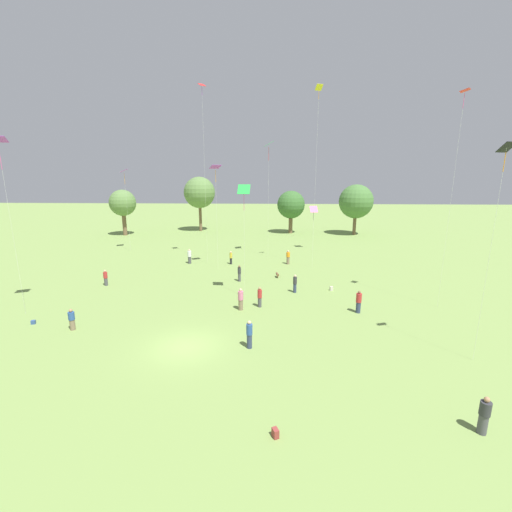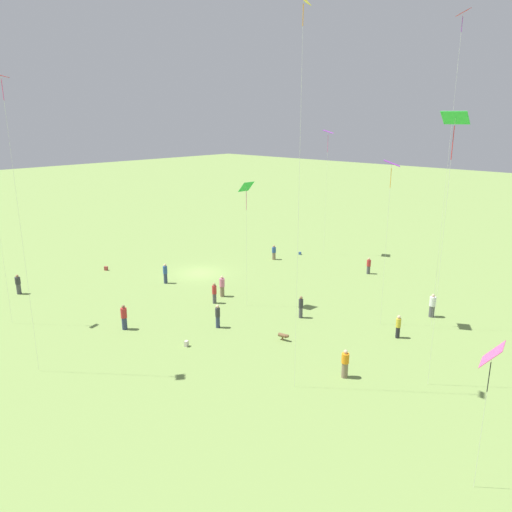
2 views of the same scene
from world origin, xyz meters
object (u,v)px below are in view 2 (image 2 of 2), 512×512
person_1 (369,266)px  person_2 (301,307)px  person_10 (345,364)px  picnic_bag_2 (186,344)px  kite_7 (391,168)px  dog_0 (284,336)px  person_5 (124,317)px  kite_8 (303,37)px  person_9 (222,286)px  kite_3 (328,136)px  kite_1 (454,127)px  kite_4 (460,42)px  person_4 (274,253)px  person_11 (214,293)px  person_6 (432,306)px  person_3 (218,316)px  picnic_bag_0 (106,268)px  kite_5 (246,190)px  person_8 (18,284)px  kite_0 (492,357)px  person_7 (165,274)px  picnic_bag_1 (300,253)px  kite_2 (5,106)px  person_0 (398,327)px

person_1 → person_2: person_2 is taller
person_10 → picnic_bag_2: person_10 is taller
kite_7 → dog_0: 13.75m
person_1 → person_2: (13.47, 2.04, 0.07)m
person_5 → kite_8: (-2.13, 14.17, 17.70)m
person_9 → kite_3: bearing=163.4°
person_1 → kite_3: size_ratio=0.12×
kite_1 → kite_4: kite_4 is taller
person_4 → kite_1: bearing=-164.0°
person_2 → kite_3: bearing=-109.0°
kite_8 → person_11: bearing=92.6°
person_9 → dog_0: (3.18, 9.57, -0.57)m
person_6 → kite_3: size_ratio=0.14×
person_3 → kite_1: 20.38m
person_1 → person_4: size_ratio=1.03×
picnic_bag_0 → person_3: bearing=83.9°
kite_5 → dog_0: size_ratio=12.52×
person_1 → person_8: size_ratio=0.93×
dog_0 → picnic_bag_0: 23.78m
kite_0 → kite_1: size_ratio=0.43×
kite_3 → person_7: bearing=-173.9°
person_10 → picnic_bag_1: (-20.01, -19.03, -0.73)m
person_11 → picnic_bag_2: size_ratio=4.46×
kite_2 → person_1: bearing=-15.4°
person_9 → person_3: bearing=21.8°
person_4 → kite_8: kite_8 is taller
person_4 → person_6: person_6 is taller
picnic_bag_2 → kite_0: bearing=89.0°
person_8 → picnic_bag_1: person_8 is taller
kite_4 → person_6: bearing=-149.4°
person_7 → kite_2: (15.56, 7.86, 14.59)m
person_11 → kite_0: size_ratio=0.27×
person_5 → person_10: size_ratio=1.06×
person_7 → kite_1: kite_1 is taller
person_9 → picnic_bag_0: size_ratio=4.68×
person_5 → kite_2: size_ratio=0.11×
kite_1 → kite_5: (-1.92, -16.46, -5.01)m
person_10 → picnic_bag_1: person_10 is taller
person_6 → person_11: person_6 is taller
kite_1 → kite_7: bearing=-8.1°
person_9 → person_10: person_9 is taller
person_0 → kite_4: size_ratio=0.08×
kite_2 → kite_8: kite_8 is taller
person_3 → person_5: 6.80m
person_7 → kite_0: 32.34m
kite_2 → person_4: bearing=4.3°
kite_4 → dog_0: size_ratio=26.37×
person_1 → kite_2: bearing=-22.1°
picnic_bag_0 → person_6: bearing=110.0°
person_7 → person_8: 12.71m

